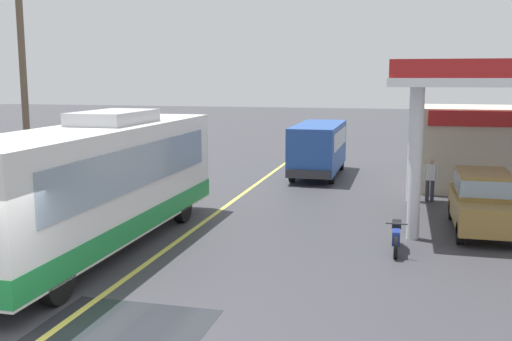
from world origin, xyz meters
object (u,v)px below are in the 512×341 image
object	(u,v)px
motorcycle_parked_forecourt	(396,235)
pedestrian_near_pump	(430,177)
coach_bus_main	(99,186)
minibus_opposing_lane	(319,145)
car_at_pump	(483,199)

from	to	relation	value
motorcycle_parked_forecourt	pedestrian_near_pump	xyz separation A→B (m)	(1.13, 6.88, 0.49)
motorcycle_parked_forecourt	pedestrian_near_pump	size ratio (longest dim) A/B	1.08
coach_bus_main	minibus_opposing_lane	bearing A→B (deg)	73.10
car_at_pump	minibus_opposing_lane	size ratio (longest dim) A/B	0.69
motorcycle_parked_forecourt	car_at_pump	bearing A→B (deg)	47.96
coach_bus_main	motorcycle_parked_forecourt	bearing A→B (deg)	11.62
coach_bus_main	motorcycle_parked_forecourt	size ratio (longest dim) A/B	6.13
coach_bus_main	pedestrian_near_pump	size ratio (longest dim) A/B	6.65
car_at_pump	motorcycle_parked_forecourt	bearing A→B (deg)	-132.04
minibus_opposing_lane	pedestrian_near_pump	size ratio (longest dim) A/B	3.69
coach_bus_main	pedestrian_near_pump	distance (m)	12.36
minibus_opposing_lane	pedestrian_near_pump	bearing A→B (deg)	-45.12
car_at_pump	pedestrian_near_pump	distance (m)	4.34
car_at_pump	pedestrian_near_pump	bearing A→B (deg)	108.17
coach_bus_main	pedestrian_near_pump	bearing A→B (deg)	43.45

